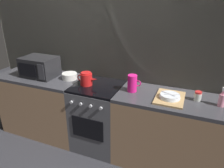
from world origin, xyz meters
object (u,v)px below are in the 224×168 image
at_px(pitcher, 132,83).
at_px(microwave, 40,67).
at_px(stove_unit, 98,116).
at_px(spice_jar, 198,96).
at_px(dish_pile, 170,97).
at_px(spray_bottle, 222,99).
at_px(mixing_bowl, 70,76).
at_px(kettle, 86,79).

bearing_deg(pitcher, microwave, -179.98).
bearing_deg(pitcher, stove_unit, 179.70).
xyz_separation_m(stove_unit, spice_jar, (1.17, 0.04, 0.50)).
xyz_separation_m(pitcher, spice_jar, (0.71, 0.04, -0.05)).
relative_size(pitcher, dish_pile, 0.50).
bearing_deg(microwave, pitcher, 0.02).
xyz_separation_m(microwave, dish_pile, (1.77, -0.04, -0.11)).
height_order(dish_pile, spray_bottle, spray_bottle).
bearing_deg(microwave, stove_unit, 0.19).
bearing_deg(dish_pile, stove_unit, 177.40).
bearing_deg(stove_unit, mixing_bowl, 172.34).
distance_m(microwave, pitcher, 1.33).
relative_size(mixing_bowl, dish_pile, 0.50).
bearing_deg(dish_pile, microwave, 178.78).
distance_m(microwave, spray_bottle, 2.27).
distance_m(kettle, spice_jar, 1.30).
bearing_deg(pitcher, kettle, -176.73).
bearing_deg(spray_bottle, microwave, 180.00).
relative_size(microwave, mixing_bowl, 2.30).
bearing_deg(mixing_bowl, spray_bottle, -1.96).
relative_size(stove_unit, microwave, 1.96).
bearing_deg(mixing_bowl, stove_unit, -7.66).
relative_size(stove_unit, dish_pile, 2.25).
bearing_deg(spice_jar, spray_bottle, -11.12).
distance_m(kettle, dish_pile, 1.02).
bearing_deg(dish_pile, spray_bottle, 4.28).
height_order(kettle, dish_pile, kettle).
height_order(kettle, spray_bottle, spray_bottle).
xyz_separation_m(mixing_bowl, dish_pile, (1.33, -0.10, -0.02)).
xyz_separation_m(kettle, dish_pile, (1.02, -0.00, -0.06)).
bearing_deg(spray_bottle, dish_pile, -175.72).
height_order(spice_jar, spray_bottle, spray_bottle).
bearing_deg(spice_jar, microwave, -178.77).
distance_m(microwave, mixing_bowl, 0.45).
bearing_deg(stove_unit, spice_jar, 2.02).
bearing_deg(spray_bottle, stove_unit, 179.88).
bearing_deg(mixing_bowl, microwave, -171.77).
distance_m(stove_unit, dish_pile, 1.01).
relative_size(kettle, spice_jar, 2.71).
xyz_separation_m(microwave, spray_bottle, (2.27, -0.00, -0.06)).
xyz_separation_m(microwave, spice_jar, (2.04, 0.04, -0.08)).
relative_size(kettle, mixing_bowl, 1.42).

